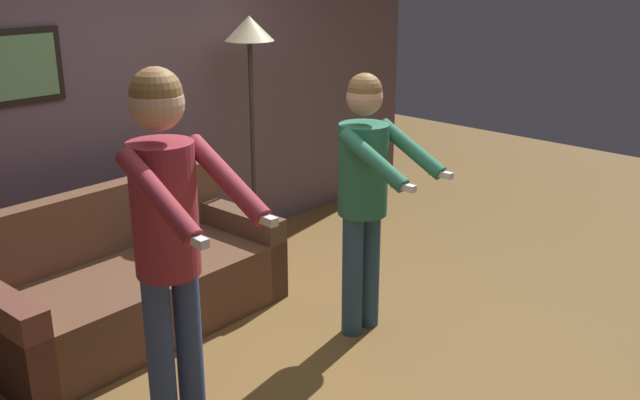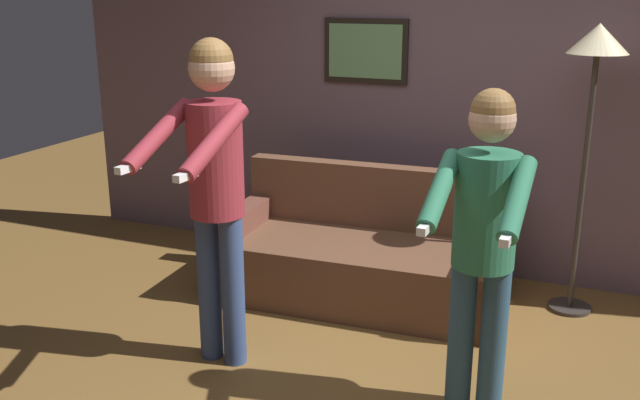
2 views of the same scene
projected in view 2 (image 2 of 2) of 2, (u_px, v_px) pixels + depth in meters
The scene contains 6 objects.
ground_plane at pixel (372, 393), 3.79m from camera, with size 12.00×12.00×0.00m, color brown.
back_wall_assembly at pixel (460, 99), 5.12m from camera, with size 6.40×0.09×2.60m.
couch at pixel (364, 259), 4.90m from camera, with size 1.94×0.94×0.87m.
torchiere_lamp at pixel (595, 70), 4.33m from camera, with size 0.37×0.37×1.87m.
person_standing_left at pixel (214, 172), 3.81m from camera, with size 0.46×0.73×1.83m.
person_standing_right at pixel (484, 228), 3.36m from camera, with size 0.44×0.67×1.64m.
Camera 2 is at (1.03, -3.19, 2.08)m, focal length 40.00 mm.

